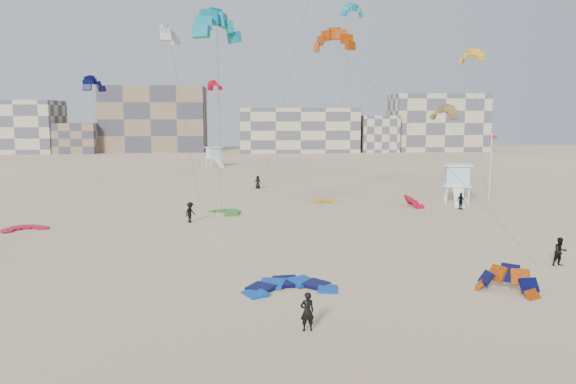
{
  "coord_description": "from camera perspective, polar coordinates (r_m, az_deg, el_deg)",
  "views": [
    {
      "loc": [
        -3.07,
        -26.26,
        9.59
      ],
      "look_at": [
        -0.97,
        6.0,
        5.27
      ],
      "focal_mm": 35.0,
      "sensor_mm": 36.0,
      "label": 1
    }
  ],
  "objects": [
    {
      "name": "kite_fly_grey",
      "position": [
        57.15,
        -11.95,
        15.26
      ],
      "size": [
        4.29,
        3.94,
        17.62
      ],
      "rotation": [
        0.0,
        0.0,
        1.39
      ],
      "color": "white",
      "rests_on": "ground"
    },
    {
      "name": "kitesurfer_f",
      "position": [
        87.25,
        17.37,
        1.55
      ],
      "size": [
        1.03,
        1.74,
        1.79
      ],
      "primitive_type": "imported",
      "rotation": [
        0.0,
        0.0,
        -1.25
      ],
      "color": "black",
      "rests_on": "ground"
    },
    {
      "name": "condo_east",
      "position": [
        166.93,
        14.91,
        6.82
      ],
      "size": [
        26.0,
        14.0,
        16.0
      ],
      "primitive_type": "cube",
      "color": "#BFAE8C",
      "rests_on": "ground"
    },
    {
      "name": "kite_ground_yellow",
      "position": [
        63.25,
        3.78,
        -1.12
      ],
      "size": [
        3.87,
        4.01,
        1.06
      ],
      "primitive_type": null,
      "rotation": [
        0.14,
        0.0,
        0.28
      ],
      "color": "gold",
      "rests_on": "ground"
    },
    {
      "name": "kitesurfer_c",
      "position": [
        52.11,
        -9.9,
        -2.04
      ],
      "size": [
        1.24,
        1.41,
        1.89
      ],
      "primitive_type": "imported",
      "rotation": [
        0.0,
        0.0,
        1.02
      ],
      "color": "black",
      "rests_on": "ground"
    },
    {
      "name": "lifeguard_tower_far",
      "position": [
        109.57,
        -7.57,
        3.54
      ],
      "size": [
        3.74,
        5.82,
        3.88
      ],
      "rotation": [
        0.0,
        0.0,
        0.52
      ],
      "color": "white",
      "rests_on": "ground"
    },
    {
      "name": "kite_fly_orange",
      "position": [
        58.81,
        4.65,
        14.94
      ],
      "size": [
        11.1,
        29.67,
        17.45
      ],
      "rotation": [
        0.0,
        0.0,
        -0.52
      ],
      "color": "#E74805",
      "rests_on": "ground"
    },
    {
      "name": "kite_fly_olive",
      "position": [
        60.54,
        15.56,
        7.68
      ],
      "size": [
        6.75,
        5.54,
        10.24
      ],
      "rotation": [
        0.0,
        0.0,
        -1.0
      ],
      "color": "olive",
      "rests_on": "ground"
    },
    {
      "name": "condo_west_a",
      "position": [
        170.01,
        -27.07,
        5.92
      ],
      "size": [
        30.0,
        15.0,
        14.0
      ],
      "primitive_type": "cube",
      "color": "#BFAE8C",
      "rests_on": "ground"
    },
    {
      "name": "kite_ground_red",
      "position": [
        53.15,
        -25.21,
        -3.51
      ],
      "size": [
        4.6,
        4.7,
        0.61
      ],
      "primitive_type": null,
      "rotation": [
        0.05,
        0.0,
        0.47
      ],
      "color": "red",
      "rests_on": "ground"
    },
    {
      "name": "ground",
      "position": [
        28.13,
        2.83,
        -12.33
      ],
      "size": [
        320.0,
        320.0,
        0.0
      ],
      "primitive_type": "plane",
      "color": "beige",
      "rests_on": "ground"
    },
    {
      "name": "kite_fly_red",
      "position": [
        92.41,
        -7.49,
        10.59
      ],
      "size": [
        7.54,
        10.21,
        14.8
      ],
      "rotation": [
        0.0,
        0.0,
        2.25
      ],
      "color": "red",
      "rests_on": "ground"
    },
    {
      "name": "kitesurfer_e",
      "position": [
        75.69,
        -3.09,
        1.0
      ],
      "size": [
        0.87,
        0.57,
        1.75
      ],
      "primitive_type": "imported",
      "rotation": [
        0.0,
        0.0,
        0.02
      ],
      "color": "black",
      "rests_on": "ground"
    },
    {
      "name": "kitesurfer_d",
      "position": [
        61.22,
        17.16,
        -0.89
      ],
      "size": [
        0.8,
        1.14,
        1.79
      ],
      "primitive_type": "imported",
      "rotation": [
        0.0,
        0.0,
        1.96
      ],
      "color": "black",
      "rests_on": "ground"
    },
    {
      "name": "kite_ground_blue",
      "position": [
        31.85,
        0.19,
        -9.9
      ],
      "size": [
        5.42,
        5.62,
        1.16
      ],
      "primitive_type": null,
      "rotation": [
        0.1,
        0.0,
        0.15
      ],
      "color": "blue",
      "rests_on": "ground"
    },
    {
      "name": "condo_mid",
      "position": [
        156.85,
        1.05,
        6.31
      ],
      "size": [
        32.0,
        16.0,
        12.0
      ],
      "primitive_type": "cube",
      "color": "#BFAE8C",
      "rests_on": "ground"
    },
    {
      "name": "kite_fly_teal_a",
      "position": [
        43.24,
        -7.2,
        16.16
      ],
      "size": [
        5.89,
        9.96,
        16.53
      ],
      "rotation": [
        0.0,
        0.0,
        0.89
      ],
      "color": "#1195A3",
      "rests_on": "ground"
    },
    {
      "name": "kite_fly_yellow",
      "position": [
        84.99,
        18.17,
        12.89
      ],
      "size": [
        5.03,
        5.01,
        18.31
      ],
      "rotation": [
        0.0,
        0.0,
        -1.01
      ],
      "color": "gold",
      "rests_on": "ground"
    },
    {
      "name": "kitesurfer_main",
      "position": [
        25.84,
        1.96,
        -12.04
      ],
      "size": [
        0.73,
        0.55,
        1.8
      ],
      "primitive_type": "imported",
      "rotation": [
        0.0,
        0.0,
        3.34
      ],
      "color": "black",
      "rests_on": "ground"
    },
    {
      "name": "condo_fill_left",
      "position": [
        161.34,
        -20.73,
        5.14
      ],
      "size": [
        12.0,
        10.0,
        8.0
      ],
      "primitive_type": "cube",
      "color": "#7F674C",
      "rests_on": "ground"
    },
    {
      "name": "condo_west_b",
      "position": [
        162.51,
        -13.38,
        7.21
      ],
      "size": [
        28.0,
        14.0,
        18.0
      ],
      "primitive_type": "cube",
      "color": "#7F674C",
      "rests_on": "ground"
    },
    {
      "name": "kite_ground_orange",
      "position": [
        33.59,
        21.27,
        -9.51
      ],
      "size": [
        4.73,
        4.72,
        3.33
      ],
      "primitive_type": null,
      "rotation": [
        0.99,
        0.0,
        -0.71
      ],
      "color": "#E74805",
      "rests_on": "ground"
    },
    {
      "name": "kitesurfer_b",
      "position": [
        40.56,
        25.92,
        -5.48
      ],
      "size": [
        1.0,
        0.83,
        1.87
      ],
      "primitive_type": "imported",
      "rotation": [
        0.0,
        0.0,
        0.14
      ],
      "color": "black",
      "rests_on": "ground"
    },
    {
      "name": "kite_ground_green",
      "position": [
        56.68,
        -6.4,
        -2.17
      ],
      "size": [
        5.21,
        5.13,
        0.86
      ],
      "primitive_type": null,
      "rotation": [
        0.09,
        0.0,
        -1.0
      ],
      "color": "#3B9720",
      "rests_on": "ground"
    },
    {
      "name": "kite_ground_red_far",
      "position": [
        62.19,
        12.68,
        -1.44
      ],
      "size": [
        3.56,
        3.46,
        3.44
      ],
      "primitive_type": null,
      "rotation": [
        0.76,
        0.0,
        1.54
      ],
      "color": "red",
      "rests_on": "ground"
    },
    {
      "name": "flagpole",
      "position": [
        68.74,
        19.89,
        2.58
      ],
      "size": [
        0.63,
        0.1,
        7.79
      ],
      "color": "white",
      "rests_on": "ground"
    },
    {
      "name": "condo_fill_right",
      "position": [
        158.27,
        9.12,
        5.86
      ],
      "size": [
        10.0,
        10.0,
        10.0
      ],
      "primitive_type": "cube",
      "color": "#BFAE8C",
      "rests_on": "ground"
    },
    {
      "name": "lifeguard_tower_near",
      "position": [
        65.66,
        16.79,
        0.81
      ],
      "size": [
        3.8,
        6.4,
        4.39
      ],
      "rotation": [
        0.0,
        0.0,
        -0.26
      ],
      "color": "white",
      "rests_on": "ground"
    },
    {
      "name": "kite_fly_teal_b",
      "position": [
        91.46,
        6.58,
        17.74
      ],
      "size": [
        5.89,
        9.62,
        25.89
      ],
      "rotation": [
        0.0,
        0.0,
        0.39
      ],
      "color": "#1195A3",
      "rests_on": "ground"
    },
    {
      "name": "kite_fly_navy",
      "position": [
        80.62,
        -19.15,
        10.22
      ],
      "size": [
        5.02,
        8.47,
        14.39
      ],
      "rotation": [
        0.0,
        0.0,
        1.23
      ],
      "color": "#040938",
      "rests_on": "ground"
    }
  ]
}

